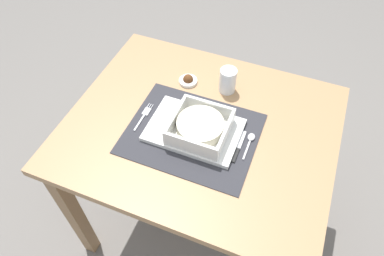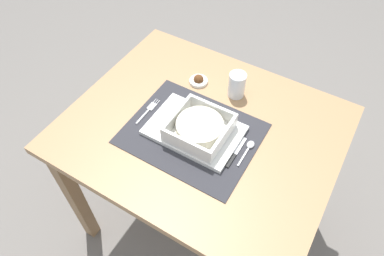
% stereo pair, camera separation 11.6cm
% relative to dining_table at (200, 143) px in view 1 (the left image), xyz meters
% --- Properties ---
extents(ground_plane, '(6.00, 6.00, 0.00)m').
position_rel_dining_table_xyz_m(ground_plane, '(0.00, 0.00, -0.61)').
color(ground_plane, slate).
extents(dining_table, '(0.91, 0.75, 0.71)m').
position_rel_dining_table_xyz_m(dining_table, '(0.00, 0.00, 0.00)').
color(dining_table, '#A37A51').
rests_on(dining_table, ground).
extents(placemat, '(0.43, 0.35, 0.00)m').
position_rel_dining_table_xyz_m(placemat, '(-0.01, -0.04, 0.11)').
color(placemat, '#2D2D33').
rests_on(placemat, dining_table).
extents(serving_plate, '(0.31, 0.21, 0.02)m').
position_rel_dining_table_xyz_m(serving_plate, '(-0.01, -0.04, 0.12)').
color(serving_plate, white).
rests_on(serving_plate, placemat).
extents(porridge_bowl, '(0.18, 0.18, 0.06)m').
position_rel_dining_table_xyz_m(porridge_bowl, '(0.01, -0.04, 0.15)').
color(porridge_bowl, white).
rests_on(porridge_bowl, serving_plate).
extents(fork, '(0.02, 0.13, 0.00)m').
position_rel_dining_table_xyz_m(fork, '(-0.20, -0.03, 0.11)').
color(fork, silver).
rests_on(fork, placemat).
extents(spoon, '(0.02, 0.11, 0.01)m').
position_rel_dining_table_xyz_m(spoon, '(0.18, -0.00, 0.11)').
color(spoon, silver).
rests_on(spoon, placemat).
extents(butter_knife, '(0.01, 0.13, 0.01)m').
position_rel_dining_table_xyz_m(butter_knife, '(0.15, -0.05, 0.11)').
color(butter_knife, black).
rests_on(butter_knife, placemat).
extents(drinking_glass, '(0.06, 0.06, 0.10)m').
position_rel_dining_table_xyz_m(drinking_glass, '(0.03, 0.20, 0.15)').
color(drinking_glass, white).
rests_on(drinking_glass, dining_table).
extents(condiment_saucer, '(0.07, 0.07, 0.04)m').
position_rel_dining_table_xyz_m(condiment_saucer, '(-0.12, 0.18, 0.11)').
color(condiment_saucer, white).
rests_on(condiment_saucer, dining_table).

